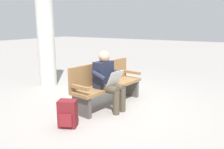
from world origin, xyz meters
The scene contains 5 objects.
ground_plane centered at (0.00, 0.00, 0.00)m, with size 40.00×40.00×0.00m, color gray.
bench_near centered at (-0.01, -0.07, 0.46)m, with size 1.84×0.68×0.90m.
person_seated centered at (0.25, 0.13, 0.63)m, with size 0.60×0.60×1.18m.
backpack centered at (1.28, 0.01, 0.23)m, with size 0.33×0.36×0.46m.
support_pillar centered at (-0.45, -2.30, 1.66)m, with size 0.46×0.46×3.32m, color beige.
Camera 1 is at (3.95, 2.54, 1.69)m, focal length 37.07 mm.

